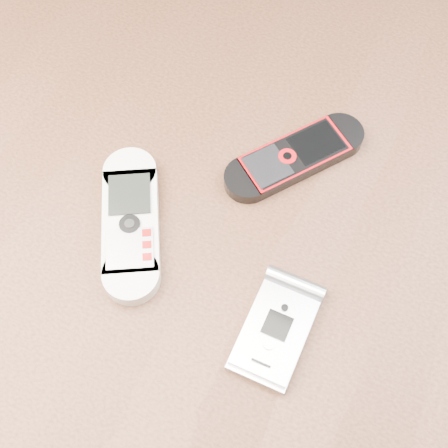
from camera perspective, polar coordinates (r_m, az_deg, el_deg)
ground at (r=1.28m, az=-0.21°, el=-15.46°), size 4.00×4.00×0.00m
table at (r=0.66m, az=-0.39°, el=-4.35°), size 1.20×0.80×0.75m
nokia_white at (r=0.57m, az=-8.52°, el=0.14°), size 0.12×0.16×0.02m
nokia_black_red at (r=0.60m, az=6.49°, el=6.13°), size 0.12×0.15×0.01m
motorola_razr at (r=0.52m, az=4.71°, el=-9.70°), size 0.05×0.10×0.02m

